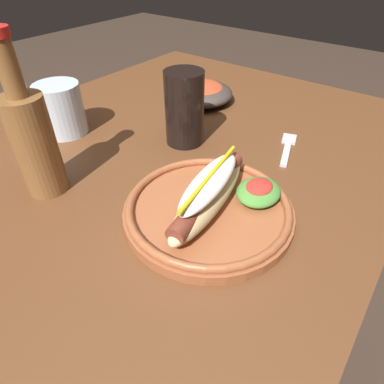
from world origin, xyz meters
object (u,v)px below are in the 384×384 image
hot_dog_plate (211,204)px  fork (287,147)px  soda_cup (184,109)px  side_bowl (200,92)px  glass_bottle (33,139)px  water_cup (61,109)px

hot_dog_plate → fork: hot_dog_plate is taller
soda_cup → side_bowl: soda_cup is taller
hot_dog_plate → fork: 0.25m
soda_cup → glass_bottle: 0.27m
soda_cup → side_bowl: size_ratio=0.89×
fork → side_bowl: size_ratio=0.77×
soda_cup → side_bowl: bearing=27.2°
hot_dog_plate → water_cup: (0.03, 0.39, 0.03)m
soda_cup → glass_bottle: (-0.26, 0.08, 0.02)m
fork → water_cup: 0.46m
hot_dog_plate → glass_bottle: 0.28m
hot_dog_plate → glass_bottle: (-0.11, 0.25, 0.07)m
glass_bottle → side_bowl: size_ratio=1.55×
hot_dog_plate → fork: (0.25, -0.01, -0.02)m
fork → soda_cup: 0.21m
fork → water_cup: (-0.22, 0.40, 0.05)m
glass_bottle → soda_cup: bearing=-17.8°
hot_dog_plate → glass_bottle: size_ratio=1.02×
fork → glass_bottle: glass_bottle is taller
soda_cup → water_cup: size_ratio=1.37×
side_bowl → glass_bottle: bearing=-179.0°
hot_dog_plate → water_cup: size_ratio=2.44×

